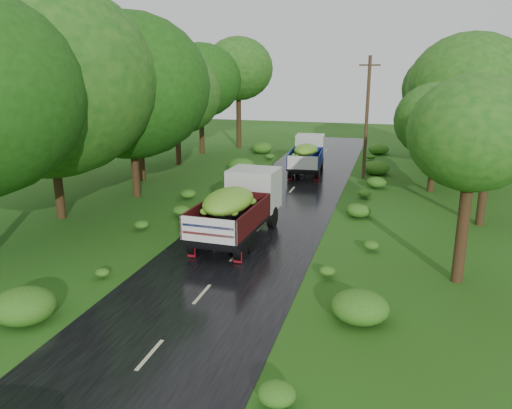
% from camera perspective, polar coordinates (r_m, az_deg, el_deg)
% --- Properties ---
extents(ground, '(120.00, 120.00, 0.00)m').
position_cam_1_polar(ground, '(15.03, -12.04, -16.49)').
color(ground, '#21450E').
rests_on(ground, ground).
extents(road, '(6.50, 80.00, 0.02)m').
position_cam_1_polar(road, '(19.03, -5.08, -8.92)').
color(road, black).
rests_on(road, ground).
extents(road_lines, '(0.12, 69.60, 0.00)m').
position_cam_1_polar(road_lines, '(19.88, -4.06, -7.74)').
color(road_lines, '#BFB78C').
rests_on(road_lines, road).
extents(truck_near, '(2.73, 6.99, 2.90)m').
position_cam_1_polar(truck_near, '(23.31, -1.85, 0.07)').
color(truck_near, black).
rests_on(truck_near, ground).
extents(truck_far, '(2.64, 6.38, 2.62)m').
position_cam_1_polar(truck_far, '(37.85, 5.91, 5.85)').
color(truck_far, black).
rests_on(truck_far, ground).
extents(utility_pole, '(1.46, 0.54, 8.52)m').
position_cam_1_polar(utility_pole, '(36.11, 12.54, 9.73)').
color(utility_pole, '#382616').
rests_on(utility_pole, ground).
extents(trees_left, '(6.28, 34.49, 9.28)m').
position_cam_1_polar(trees_left, '(33.85, -13.75, 13.28)').
color(trees_left, black).
rests_on(trees_left, ground).
extents(trees_right, '(6.27, 30.94, 8.09)m').
position_cam_1_polar(trees_right, '(36.11, 22.21, 10.86)').
color(trees_right, black).
rests_on(trees_right, ground).
extents(shrubs, '(11.90, 44.00, 0.70)m').
position_cam_1_polar(shrubs, '(26.99, 1.60, -0.58)').
color(shrubs, '#266117').
rests_on(shrubs, ground).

